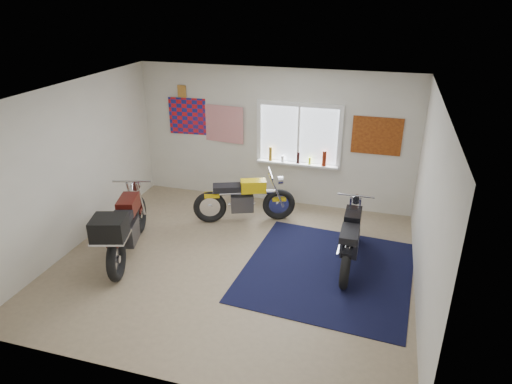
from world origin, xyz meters
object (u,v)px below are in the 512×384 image
(yellow_triumph, at_px, (244,200))
(black_chrome_bike, at_px, (350,239))
(maroon_tourer, at_px, (124,228))
(navy_rug, at_px, (327,271))

(yellow_triumph, height_order, black_chrome_bike, black_chrome_bike)
(black_chrome_bike, xyz_separation_m, maroon_tourer, (-3.45, -0.86, 0.13))
(yellow_triumph, relative_size, maroon_tourer, 0.86)
(navy_rug, bearing_deg, yellow_triumph, 143.88)
(yellow_triumph, bearing_deg, black_chrome_bike, -46.53)
(yellow_triumph, distance_m, maroon_tourer, 2.30)
(yellow_triumph, height_order, maroon_tourer, maroon_tourer)
(yellow_triumph, bearing_deg, navy_rug, -57.69)
(navy_rug, height_order, black_chrome_bike, black_chrome_bike)
(navy_rug, relative_size, yellow_triumph, 1.43)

